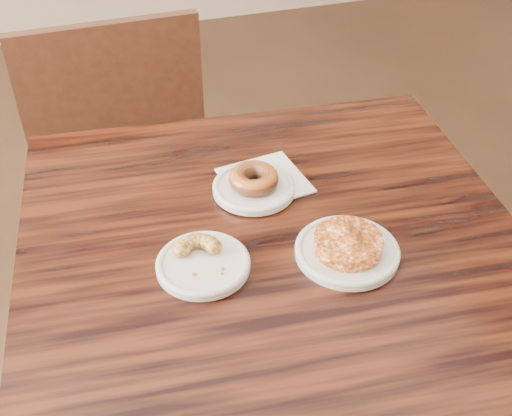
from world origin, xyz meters
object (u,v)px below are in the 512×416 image
object	(u,v)px
apple_fritter	(348,240)
cruller_fragment	(203,256)
chair_far	(115,146)
cafe_table	(272,378)
glazed_donut	(254,178)

from	to	relation	value
apple_fritter	cruller_fragment	world-z (taller)	apple_fritter
chair_far	apple_fritter	world-z (taller)	chair_far
cafe_table	chair_far	size ratio (longest dim) A/B	0.95
glazed_donut	cruller_fragment	world-z (taller)	glazed_donut
apple_fritter	cruller_fragment	bearing A→B (deg)	169.83
cafe_table	cruller_fragment	size ratio (longest dim) A/B	9.17
chair_far	cruller_fragment	distance (m)	0.94
cafe_table	chair_far	bearing A→B (deg)	108.26
cafe_table	apple_fritter	bearing A→B (deg)	-27.55
cruller_fragment	apple_fritter	bearing A→B (deg)	-10.17
cafe_table	cruller_fragment	distance (m)	0.42
cafe_table	chair_far	distance (m)	0.88
cafe_table	apple_fritter	xyz separation A→B (m)	(0.10, -0.07, 0.41)
cafe_table	glazed_donut	bearing A→B (deg)	92.85
chair_far	cruller_fragment	size ratio (longest dim) A/B	9.65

